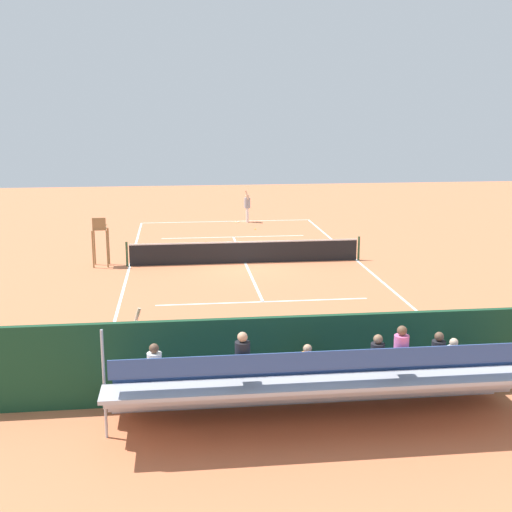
# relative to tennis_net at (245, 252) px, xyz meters

# --- Properties ---
(ground_plane) EXTENTS (60.00, 60.00, 0.00)m
(ground_plane) POSITION_rel_tennis_net_xyz_m (0.00, 0.00, -0.50)
(ground_plane) COLOR #CC7047
(court_line_markings) EXTENTS (10.10, 22.20, 0.01)m
(court_line_markings) POSITION_rel_tennis_net_xyz_m (0.00, -0.04, -0.50)
(court_line_markings) COLOR white
(court_line_markings) RESTS_ON ground
(tennis_net) EXTENTS (10.30, 0.10, 1.07)m
(tennis_net) POSITION_rel_tennis_net_xyz_m (0.00, 0.00, 0.00)
(tennis_net) COLOR black
(tennis_net) RESTS_ON ground
(backdrop_wall) EXTENTS (18.00, 0.16, 2.00)m
(backdrop_wall) POSITION_rel_tennis_net_xyz_m (0.00, 14.00, 0.50)
(backdrop_wall) COLOR #194228
(backdrop_wall) RESTS_ON ground
(bleacher_stand) EXTENTS (9.06, 2.40, 2.48)m
(bleacher_stand) POSITION_rel_tennis_net_xyz_m (-0.05, 15.36, 0.44)
(bleacher_stand) COLOR #B2B2B7
(bleacher_stand) RESTS_ON ground
(umpire_chair) EXTENTS (0.67, 0.67, 2.14)m
(umpire_chair) POSITION_rel_tennis_net_xyz_m (6.20, -0.13, 0.81)
(umpire_chair) COLOR olive
(umpire_chair) RESTS_ON ground
(courtside_bench) EXTENTS (1.80, 0.40, 0.93)m
(courtside_bench) POSITION_rel_tennis_net_xyz_m (-3.37, 13.27, 0.06)
(courtside_bench) COLOR #234C2D
(courtside_bench) RESTS_ON ground
(equipment_bag) EXTENTS (0.90, 0.36, 0.36)m
(equipment_bag) POSITION_rel_tennis_net_xyz_m (-1.65, 13.40, -0.32)
(equipment_bag) COLOR #334C8C
(equipment_bag) RESTS_ON ground
(tennis_player) EXTENTS (0.42, 0.55, 1.93)m
(tennis_player) POSITION_rel_tennis_net_xyz_m (-1.23, -10.63, 0.51)
(tennis_player) COLOR white
(tennis_player) RESTS_ON ground
(tennis_racket) EXTENTS (0.30, 0.56, 0.03)m
(tennis_racket) POSITION_rel_tennis_net_xyz_m (-0.62, -10.66, -0.49)
(tennis_racket) COLOR black
(tennis_racket) RESTS_ON ground
(tennis_ball_near) EXTENTS (0.07, 0.07, 0.07)m
(tennis_ball_near) POSITION_rel_tennis_net_xyz_m (-1.40, -8.09, -0.47)
(tennis_ball_near) COLOR #CCDB33
(tennis_ball_near) RESTS_ON ground
(line_judge) EXTENTS (0.38, 0.54, 1.93)m
(line_judge) POSITION_rel_tennis_net_xyz_m (3.97, 12.88, 0.51)
(line_judge) COLOR #232328
(line_judge) RESTS_ON ground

